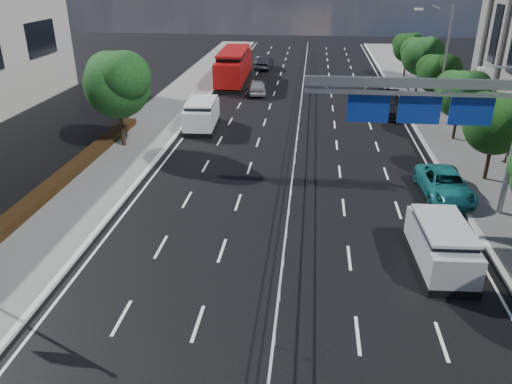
{
  "coord_description": "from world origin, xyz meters",
  "views": [
    {
      "loc": [
        0.82,
        -13.84,
        11.59
      ],
      "look_at": [
        -1.41,
        6.19,
        2.4
      ],
      "focal_mm": 35.0,
      "sensor_mm": 36.0,
      "label": 1
    }
  ],
  "objects_px": {
    "silver_minivan": "(441,245)",
    "parked_car_teal": "(445,184)",
    "white_minivan": "(202,115)",
    "parked_car_dark": "(389,105)",
    "near_car_silver": "(257,87)",
    "near_car_dark": "(264,63)",
    "pedestrian_b": "(509,148)",
    "red_bus": "(234,66)",
    "overhead_gantry": "(437,104)"
  },
  "relations": [
    {
      "from": "overhead_gantry",
      "to": "pedestrian_b",
      "type": "bearing_deg",
      "value": 48.22
    },
    {
      "from": "white_minivan",
      "to": "silver_minivan",
      "type": "relative_size",
      "value": 1.07
    },
    {
      "from": "near_car_silver",
      "to": "silver_minivan",
      "type": "bearing_deg",
      "value": 103.17
    },
    {
      "from": "red_bus",
      "to": "pedestrian_b",
      "type": "bearing_deg",
      "value": -47.85
    },
    {
      "from": "silver_minivan",
      "to": "pedestrian_b",
      "type": "distance_m",
      "value": 14.4
    },
    {
      "from": "parked_car_teal",
      "to": "silver_minivan",
      "type": "bearing_deg",
      "value": -106.95
    },
    {
      "from": "white_minivan",
      "to": "parked_car_dark",
      "type": "height_order",
      "value": "white_minivan"
    },
    {
      "from": "parked_car_teal",
      "to": "white_minivan",
      "type": "bearing_deg",
      "value": 142.61
    },
    {
      "from": "near_car_silver",
      "to": "parked_car_teal",
      "type": "height_order",
      "value": "parked_car_teal"
    },
    {
      "from": "silver_minivan",
      "to": "pedestrian_b",
      "type": "relative_size",
      "value": 2.58
    },
    {
      "from": "near_car_dark",
      "to": "parked_car_dark",
      "type": "bearing_deg",
      "value": 127.42
    },
    {
      "from": "red_bus",
      "to": "near_car_dark",
      "type": "height_order",
      "value": "red_bus"
    },
    {
      "from": "white_minivan",
      "to": "red_bus",
      "type": "bearing_deg",
      "value": 86.86
    },
    {
      "from": "red_bus",
      "to": "silver_minivan",
      "type": "bearing_deg",
      "value": -69.33
    },
    {
      "from": "silver_minivan",
      "to": "parked_car_dark",
      "type": "height_order",
      "value": "silver_minivan"
    },
    {
      "from": "overhead_gantry",
      "to": "silver_minivan",
      "type": "xyz_separation_m",
      "value": [
        -0.24,
        -5.18,
        -4.63
      ]
    },
    {
      "from": "near_car_dark",
      "to": "parked_car_dark",
      "type": "xyz_separation_m",
      "value": [
        12.49,
        -18.86,
        0.02
      ]
    },
    {
      "from": "near_car_dark",
      "to": "red_bus",
      "type": "bearing_deg",
      "value": 76.54
    },
    {
      "from": "near_car_dark",
      "to": "pedestrian_b",
      "type": "distance_m",
      "value": 35.22
    },
    {
      "from": "near_car_silver",
      "to": "parked_car_dark",
      "type": "xyz_separation_m",
      "value": [
        11.96,
        -5.91,
        0.1
      ]
    },
    {
      "from": "parked_car_teal",
      "to": "pedestrian_b",
      "type": "distance_m",
      "value": 7.51
    },
    {
      "from": "red_bus",
      "to": "parked_car_teal",
      "type": "distance_m",
      "value": 31.79
    },
    {
      "from": "overhead_gantry",
      "to": "silver_minivan",
      "type": "height_order",
      "value": "overhead_gantry"
    },
    {
      "from": "overhead_gantry",
      "to": "white_minivan",
      "type": "relative_size",
      "value": 1.97
    },
    {
      "from": "overhead_gantry",
      "to": "near_car_dark",
      "type": "distance_m",
      "value": 39.57
    },
    {
      "from": "pedestrian_b",
      "to": "red_bus",
      "type": "bearing_deg",
      "value": -34.36
    },
    {
      "from": "white_minivan",
      "to": "near_car_dark",
      "type": "height_order",
      "value": "white_minivan"
    },
    {
      "from": "parked_car_teal",
      "to": "parked_car_dark",
      "type": "relative_size",
      "value": 0.92
    },
    {
      "from": "red_bus",
      "to": "near_car_dark",
      "type": "distance_m",
      "value": 8.41
    },
    {
      "from": "near_car_silver",
      "to": "parked_car_dark",
      "type": "distance_m",
      "value": 13.34
    },
    {
      "from": "parked_car_dark",
      "to": "near_car_silver",
      "type": "bearing_deg",
      "value": 157.24
    },
    {
      "from": "silver_minivan",
      "to": "parked_car_teal",
      "type": "bearing_deg",
      "value": 73.15
    },
    {
      "from": "parked_car_teal",
      "to": "near_car_silver",
      "type": "bearing_deg",
      "value": 116.72
    },
    {
      "from": "red_bus",
      "to": "near_car_silver",
      "type": "xyz_separation_m",
      "value": [
        3.02,
        -4.98,
        -1.1
      ]
    },
    {
      "from": "red_bus",
      "to": "silver_minivan",
      "type": "relative_size",
      "value": 2.4
    },
    {
      "from": "near_car_dark",
      "to": "silver_minivan",
      "type": "relative_size",
      "value": 0.98
    },
    {
      "from": "overhead_gantry",
      "to": "red_bus",
      "type": "relative_size",
      "value": 0.88
    },
    {
      "from": "pedestrian_b",
      "to": "white_minivan",
      "type": "bearing_deg",
      "value": -2.27
    },
    {
      "from": "white_minivan",
      "to": "parked_car_teal",
      "type": "height_order",
      "value": "white_minivan"
    },
    {
      "from": "red_bus",
      "to": "near_car_silver",
      "type": "distance_m",
      "value": 5.93
    },
    {
      "from": "white_minivan",
      "to": "parked_car_teal",
      "type": "relative_size",
      "value": 1.02
    },
    {
      "from": "overhead_gantry",
      "to": "white_minivan",
      "type": "bearing_deg",
      "value": 137.94
    },
    {
      "from": "parked_car_dark",
      "to": "red_bus",
      "type": "bearing_deg",
      "value": 147.51
    },
    {
      "from": "near_car_silver",
      "to": "pedestrian_b",
      "type": "distance_m",
      "value": 24.73
    },
    {
      "from": "near_car_dark",
      "to": "parked_car_teal",
      "type": "bearing_deg",
      "value": 114.44
    },
    {
      "from": "near_car_dark",
      "to": "parked_car_teal",
      "type": "height_order",
      "value": "near_car_dark"
    },
    {
      "from": "red_bus",
      "to": "parked_car_dark",
      "type": "bearing_deg",
      "value": -37.33
    },
    {
      "from": "white_minivan",
      "to": "near_car_dark",
      "type": "distance_m",
      "value": 24.77
    },
    {
      "from": "silver_minivan",
      "to": "parked_car_teal",
      "type": "relative_size",
      "value": 0.95
    },
    {
      "from": "near_car_silver",
      "to": "parked_car_teal",
      "type": "xyz_separation_m",
      "value": [
        12.78,
        -22.59,
        0.01
      ]
    }
  ]
}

